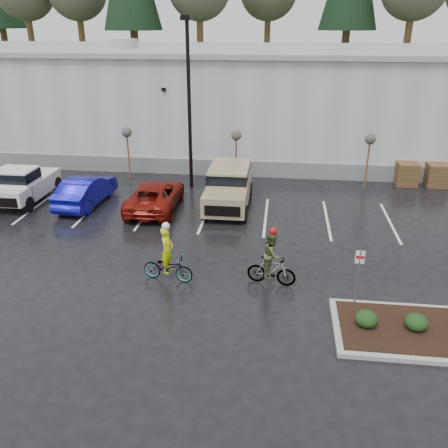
# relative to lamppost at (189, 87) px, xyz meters

# --- Properties ---
(ground) EXTENTS (120.00, 120.00, 0.00)m
(ground) POSITION_rel_lamppost_xyz_m (4.00, -12.00, -5.69)
(ground) COLOR black
(ground) RESTS_ON ground
(warehouse) EXTENTS (60.50, 15.50, 7.20)m
(warehouse) POSITION_rel_lamppost_xyz_m (4.00, 9.99, -2.04)
(warehouse) COLOR #B5B8BA
(warehouse) RESTS_ON ground
(wooded_ridge) EXTENTS (80.00, 25.00, 6.00)m
(wooded_ridge) POSITION_rel_lamppost_xyz_m (4.00, 33.00, -2.69)
(wooded_ridge) COLOR #1E3A18
(wooded_ridge) RESTS_ON ground
(lamppost) EXTENTS (0.50, 1.00, 9.22)m
(lamppost) POSITION_rel_lamppost_xyz_m (0.00, 0.00, 0.00)
(lamppost) COLOR black
(lamppost) RESTS_ON ground
(sapling_west) EXTENTS (0.60, 0.60, 3.20)m
(sapling_west) POSITION_rel_lamppost_xyz_m (-4.00, 1.00, -2.96)
(sapling_west) COLOR #503620
(sapling_west) RESTS_ON ground
(sapling_mid) EXTENTS (0.60, 0.60, 3.20)m
(sapling_mid) POSITION_rel_lamppost_xyz_m (2.50, 1.00, -2.96)
(sapling_mid) COLOR #503620
(sapling_mid) RESTS_ON ground
(sapling_east) EXTENTS (0.60, 0.60, 3.20)m
(sapling_east) POSITION_rel_lamppost_xyz_m (10.00, 1.00, -2.96)
(sapling_east) COLOR #503620
(sapling_east) RESTS_ON ground
(pallet_stack_a) EXTENTS (1.20, 1.20, 1.35)m
(pallet_stack_a) POSITION_rel_lamppost_xyz_m (12.50, 2.00, -5.01)
(pallet_stack_a) COLOR #503620
(pallet_stack_a) RESTS_ON ground
(pallet_stack_b) EXTENTS (1.20, 1.20, 1.35)m
(pallet_stack_b) POSITION_rel_lamppost_xyz_m (14.20, 2.00, -5.01)
(pallet_stack_b) COLOR #503620
(pallet_stack_b) RESTS_ON ground
(shrub_a) EXTENTS (0.70, 0.70, 0.52)m
(shrub_a) POSITION_rel_lamppost_xyz_m (8.00, -13.00, -5.27)
(shrub_a) COLOR black
(shrub_a) RESTS_ON curb_island
(shrub_b) EXTENTS (0.70, 0.70, 0.52)m
(shrub_b) POSITION_rel_lamppost_xyz_m (9.50, -13.00, -5.27)
(shrub_b) COLOR black
(shrub_b) RESTS_ON curb_island
(fire_lane_sign) EXTENTS (0.30, 0.05, 2.20)m
(fire_lane_sign) POSITION_rel_lamppost_xyz_m (7.80, -11.80, -4.28)
(fire_lane_sign) COLOR gray
(fire_lane_sign) RESTS_ON ground
(pickup_white) EXTENTS (2.10, 5.20, 1.96)m
(pickup_white) POSITION_rel_lamppost_xyz_m (-8.44, -3.00, -4.71)
(pickup_white) COLOR silver
(pickup_white) RESTS_ON ground
(car_blue) EXTENTS (1.91, 4.73, 1.53)m
(car_blue) POSITION_rel_lamppost_xyz_m (-4.99, -3.40, -4.92)
(car_blue) COLOR #0E0D97
(car_blue) RESTS_ON ground
(car_red) EXTENTS (2.49, 5.16, 1.42)m
(car_red) POSITION_rel_lamppost_xyz_m (-1.21, -3.56, -4.98)
(car_red) COLOR maroon
(car_red) RESTS_ON ground
(suv_tan) EXTENTS (2.20, 5.10, 2.06)m
(suv_tan) POSITION_rel_lamppost_xyz_m (2.49, -2.87, -4.66)
(suv_tan) COLOR tan
(suv_tan) RESTS_ON ground
(cyclist_hivis) EXTENTS (2.01, 0.95, 2.34)m
(cyclist_hivis) POSITION_rel_lamppost_xyz_m (1.11, -10.66, -4.96)
(cyclist_hivis) COLOR #3F3F44
(cyclist_hivis) RESTS_ON ground
(cyclist_olive) EXTENTS (1.81, 0.90, 2.27)m
(cyclist_olive) POSITION_rel_lamppost_xyz_m (4.96, -10.50, -4.85)
(cyclist_olive) COLOR #3F3F44
(cyclist_olive) RESTS_ON ground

